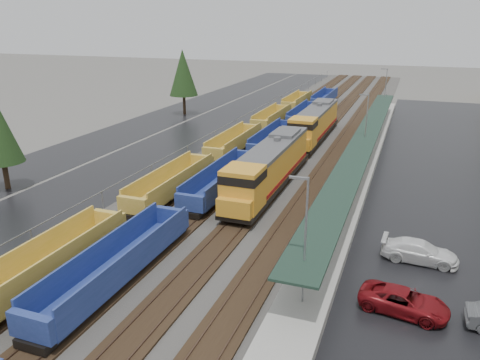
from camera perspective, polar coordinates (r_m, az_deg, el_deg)
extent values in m
cube|color=#302D2B|center=(65.69, 7.43, 5.10)|extent=(20.00, 160.00, 0.08)
cube|color=black|center=(67.20, 2.42, 5.66)|extent=(2.60, 160.00, 0.15)
cube|color=#473326|center=(67.40, 1.84, 5.80)|extent=(0.08, 160.00, 0.07)
cube|color=#473326|center=(66.97, 3.01, 5.70)|extent=(0.08, 160.00, 0.07)
cube|color=black|center=(66.12, 5.74, 5.36)|extent=(2.60, 160.00, 0.15)
cube|color=#473326|center=(66.27, 5.14, 5.51)|extent=(0.08, 160.00, 0.07)
cube|color=#473326|center=(65.92, 6.35, 5.40)|extent=(0.08, 160.00, 0.07)
cube|color=black|center=(65.27, 9.14, 5.03)|extent=(2.60, 160.00, 0.15)
cube|color=#473326|center=(65.38, 8.53, 5.19)|extent=(0.08, 160.00, 0.07)
cube|color=#473326|center=(65.11, 9.77, 5.07)|extent=(0.08, 160.00, 0.07)
cube|color=black|center=(64.65, 12.62, 4.68)|extent=(2.60, 160.00, 0.15)
cube|color=#473326|center=(64.72, 12.00, 4.84)|extent=(0.08, 160.00, 0.07)
cube|color=#473326|center=(64.54, 13.26, 4.71)|extent=(0.08, 160.00, 0.07)
cube|color=black|center=(70.45, -4.59, 6.12)|extent=(10.00, 160.00, 0.02)
cube|color=black|center=(75.12, -11.59, 6.60)|extent=(9.00, 160.00, 0.02)
cube|color=black|center=(54.76, 24.61, 0.67)|extent=(16.00, 100.00, 0.02)
cube|color=#9E9B93|center=(54.62, 14.74, 2.13)|extent=(3.00, 80.00, 0.70)
cylinder|color=gray|center=(30.83, 9.82, -7.65)|extent=(0.16, 0.16, 2.40)
cylinder|color=gray|center=(44.65, 13.49, 0.58)|extent=(0.16, 0.16, 2.40)
cylinder|color=gray|center=(59.05, 15.40, 4.87)|extent=(0.16, 0.16, 2.40)
cylinder|color=gray|center=(73.69, 16.57, 7.47)|extent=(0.16, 0.16, 2.40)
cylinder|color=gray|center=(88.45, 17.36, 9.20)|extent=(0.16, 0.16, 2.40)
cube|color=#1B3126|center=(53.90, 14.99, 5.03)|extent=(2.60, 65.00, 0.15)
cylinder|color=gray|center=(25.49, 7.91, -8.21)|extent=(0.12, 0.12, 8.00)
cube|color=gray|center=(24.08, 7.17, 0.25)|extent=(1.00, 0.15, 0.12)
cylinder|color=gray|center=(53.72, 15.07, 5.86)|extent=(0.12, 0.12, 8.00)
cube|color=gray|center=(53.07, 14.88, 10.01)|extent=(1.00, 0.15, 0.12)
cylinder|color=gray|center=(83.20, 17.27, 10.11)|extent=(0.12, 0.12, 8.00)
cube|color=gray|center=(82.78, 17.18, 12.81)|extent=(1.00, 0.15, 0.12)
cylinder|color=gray|center=(35.52, -24.01, -7.01)|extent=(0.08, 0.08, 2.00)
cylinder|color=gray|center=(41.02, -16.40, -2.66)|extent=(0.08, 0.08, 2.00)
cylinder|color=gray|center=(47.23, -10.72, 0.64)|extent=(0.08, 0.08, 2.00)
cylinder|color=gray|center=(53.92, -6.41, 3.15)|extent=(0.08, 0.08, 2.00)
cylinder|color=gray|center=(60.92, -3.05, 5.08)|extent=(0.08, 0.08, 2.00)
cylinder|color=gray|center=(68.14, -0.38, 6.59)|extent=(0.08, 0.08, 2.00)
cylinder|color=gray|center=(75.53, 1.78, 7.80)|extent=(0.08, 0.08, 2.00)
cylinder|color=gray|center=(83.02, 3.57, 8.79)|extent=(0.08, 0.08, 2.00)
cylinder|color=gray|center=(90.60, 5.06, 9.61)|extent=(0.08, 0.08, 2.00)
cylinder|color=gray|center=(98.25, 6.33, 10.29)|extent=(0.08, 0.08, 2.00)
cylinder|color=gray|center=(105.95, 7.42, 10.87)|extent=(0.08, 0.08, 2.00)
cylinder|color=gray|center=(113.69, 8.37, 11.37)|extent=(0.08, 0.08, 2.00)
cylinder|color=gray|center=(121.47, 9.19, 11.80)|extent=(0.08, 0.08, 2.00)
cylinder|color=gray|center=(129.27, 9.92, 12.18)|extent=(0.08, 0.08, 2.00)
cylinder|color=gray|center=(137.09, 10.57, 12.52)|extent=(0.08, 0.08, 2.00)
cube|color=gray|center=(67.94, -0.39, 7.42)|extent=(0.05, 160.00, 0.05)
ellipsoid|color=#51664F|center=(207.59, 8.28, 14.43)|extent=(154.00, 110.00, 19.80)
cylinder|color=#332316|center=(50.42, -26.62, 0.50)|extent=(0.50, 0.50, 2.70)
cylinder|color=#332316|center=(82.39, -6.80, 9.08)|extent=(0.50, 0.50, 3.30)
cone|color=black|center=(81.65, -6.96, 12.88)|extent=(4.84, 4.84, 7.70)
cube|color=black|center=(45.20, 3.74, -0.10)|extent=(3.01, 20.09, 0.40)
cube|color=orange|center=(45.60, 4.15, 2.32)|extent=(2.81, 16.07, 3.01)
cube|color=orange|center=(37.54, 0.35, -0.99)|extent=(3.01, 3.21, 3.42)
cube|color=black|center=(37.21, 0.35, 0.46)|extent=(3.06, 3.26, 0.70)
cube|color=orange|center=(36.32, -0.63, -3.40)|extent=(2.81, 1.00, 1.41)
cube|color=#59595B|center=(45.17, 4.20, 4.27)|extent=(2.86, 16.07, 0.35)
cube|color=maroon|center=(46.35, 2.42, 1.07)|extent=(0.04, 16.07, 0.35)
cube|color=maroon|center=(45.60, 5.83, 0.68)|extent=(0.04, 16.07, 0.35)
cube|color=black|center=(45.33, 3.73, -0.58)|extent=(2.21, 6.03, 0.60)
cube|color=black|center=(39.05, 0.74, -3.67)|extent=(2.41, 4.02, 0.50)
cube|color=black|center=(51.75, 5.98, 1.97)|extent=(2.41, 4.02, 0.50)
cylinder|color=#59595B|center=(46.03, 4.56, 4.93)|extent=(0.70, 0.70, 0.50)
cube|color=#59595B|center=(48.87, 5.54, 5.67)|extent=(2.41, 4.02, 0.50)
cube|color=black|center=(64.86, 9.13, 5.58)|extent=(3.01, 20.09, 0.40)
cube|color=orange|center=(65.46, 9.39, 7.22)|extent=(2.81, 16.07, 3.01)
cube|color=orange|center=(56.95, 7.63, 5.78)|extent=(3.01, 3.21, 3.42)
cube|color=black|center=(56.74, 7.67, 6.76)|extent=(3.06, 3.26, 0.70)
cube|color=orange|center=(55.48, 7.16, 4.38)|extent=(2.81, 1.00, 1.41)
cube|color=#59595B|center=(65.16, 9.46, 8.61)|extent=(2.86, 16.07, 0.35)
cube|color=maroon|center=(65.99, 8.11, 6.31)|extent=(0.04, 16.07, 0.35)
cube|color=maroon|center=(65.46, 10.56, 6.08)|extent=(0.04, 16.07, 0.35)
cube|color=black|center=(64.95, 9.11, 5.24)|extent=(2.21, 6.03, 0.60)
cube|color=black|center=(58.25, 7.71, 3.83)|extent=(2.41, 4.02, 0.50)
cube|color=black|center=(71.67, 10.26, 6.54)|extent=(2.41, 4.02, 0.50)
cylinder|color=#59595B|center=(66.08, 9.65, 9.00)|extent=(0.70, 0.70, 0.50)
cube|color=#59595B|center=(69.01, 10.14, 9.35)|extent=(2.41, 4.02, 0.50)
cube|color=gold|center=(31.79, -22.39, -10.20)|extent=(2.58, 12.72, 0.25)
cube|color=gold|center=(32.19, -24.24, -8.29)|extent=(0.15, 12.72, 1.78)
cube|color=gold|center=(30.61, -20.86, -9.25)|extent=(0.15, 12.72, 1.78)
cube|color=gold|center=(35.97, -15.60, -4.75)|extent=(2.58, 0.50, 1.39)
cube|color=black|center=(35.86, -16.10, -6.60)|extent=(1.98, 2.18, 0.50)
cube|color=gold|center=(43.75, -8.27, -0.92)|extent=(2.58, 12.72, 0.25)
cube|color=gold|center=(44.05, -9.74, 0.36)|extent=(0.15, 12.72, 1.78)
cube|color=gold|center=(42.90, -6.87, 0.00)|extent=(0.15, 12.72, 1.78)
cube|color=gold|center=(38.27, -12.96, -3.06)|extent=(2.58, 0.50, 1.39)
cube|color=gold|center=(49.09, -4.70, 2.27)|extent=(2.58, 0.50, 1.39)
cube|color=black|center=(39.18, -12.31, -4.05)|extent=(1.98, 2.18, 0.50)
cube|color=black|center=(48.78, -5.01, 0.94)|extent=(1.98, 2.18, 0.50)
cube|color=gold|center=(57.81, -0.67, 4.18)|extent=(2.58, 12.72, 0.25)
cube|color=gold|center=(58.04, -1.82, 5.14)|extent=(0.15, 12.72, 1.78)
cube|color=gold|center=(57.17, 0.49, 4.94)|extent=(0.15, 12.72, 1.78)
cube|color=gold|center=(51.78, -3.27, 3.19)|extent=(2.58, 0.50, 1.39)
cube|color=gold|center=(63.64, 1.46, 6.20)|extent=(2.58, 0.50, 1.39)
cube|color=black|center=(52.66, -2.95, 2.34)|extent=(1.98, 2.18, 0.50)
cube|color=black|center=(63.23, 1.24, 5.19)|extent=(1.98, 2.18, 0.50)
cube|color=gold|center=(72.77, 3.93, 7.22)|extent=(2.58, 12.72, 0.25)
cube|color=gold|center=(72.94, 3.01, 7.98)|extent=(0.15, 12.72, 1.78)
cube|color=gold|center=(72.26, 4.90, 7.83)|extent=(0.15, 12.72, 1.78)
cube|color=gold|center=(66.49, 2.32, 6.74)|extent=(2.58, 0.50, 1.39)
cube|color=gold|center=(78.84, 5.32, 8.60)|extent=(2.58, 0.50, 1.39)
cube|color=black|center=(67.35, 2.50, 6.03)|extent=(1.98, 2.18, 0.50)
cube|color=black|center=(78.36, 5.17, 7.81)|extent=(1.98, 2.18, 0.50)
cube|color=gold|center=(88.16, 6.98, 9.18)|extent=(2.58, 12.72, 0.25)
cube|color=gold|center=(88.30, 6.21, 9.81)|extent=(0.15, 12.72, 1.78)
cube|color=gold|center=(87.74, 7.80, 9.69)|extent=(0.15, 12.72, 1.78)
cube|color=gold|center=(81.76, 5.90, 8.95)|extent=(2.58, 0.50, 1.39)
cube|color=gold|center=(94.36, 7.96, 10.20)|extent=(2.58, 0.50, 1.39)
cube|color=black|center=(82.60, 6.00, 8.35)|extent=(1.98, 2.18, 0.50)
cube|color=black|center=(93.85, 7.83, 9.55)|extent=(1.98, 2.18, 0.50)
cube|color=navy|center=(30.56, -14.65, -10.53)|extent=(2.55, 13.81, 0.25)
cube|color=navy|center=(30.81, -16.69, -8.60)|extent=(0.15, 13.81, 1.77)
cube|color=navy|center=(29.51, -12.80, -9.53)|extent=(0.15, 13.81, 1.77)
cube|color=navy|center=(25.69, -24.05, -16.03)|extent=(2.55, 0.49, 1.37)
cube|color=navy|center=(35.62, -8.31, -4.47)|extent=(2.55, 0.49, 1.37)
cube|color=black|center=(26.62, -22.71, -17.07)|extent=(1.96, 2.16, 0.49)
cube|color=black|center=(35.48, -8.76, -6.33)|extent=(1.96, 2.16, 0.49)
cube|color=navy|center=(44.40, -2.08, -0.44)|extent=(2.55, 13.81, 0.25)
cube|color=navy|center=(44.57, -3.55, 0.81)|extent=(0.15, 13.81, 1.77)
cube|color=navy|center=(43.68, -0.60, 0.47)|extent=(0.15, 13.81, 1.77)
cube|color=navy|center=(38.11, -6.14, -2.78)|extent=(2.55, 0.49, 1.37)
cube|color=navy|center=(50.51, 0.98, 2.80)|extent=(2.55, 0.49, 1.37)
cube|color=black|center=(39.05, -5.65, -3.77)|extent=(1.96, 2.16, 0.49)
cube|color=black|center=(50.17, 0.71, 1.52)|extent=(1.96, 2.16, 0.49)
cube|color=navy|center=(60.03, 4.20, 4.68)|extent=(2.55, 13.81, 0.25)
cube|color=navy|center=(60.16, 3.09, 5.61)|extent=(0.15, 13.81, 1.77)
cube|color=navy|center=(59.50, 5.36, 5.40)|extent=(0.15, 13.81, 1.77)
cube|color=navy|center=(53.29, 2.06, 3.65)|extent=(2.55, 0.49, 1.37)
cube|color=navy|center=(66.55, 5.95, 6.65)|extent=(2.55, 0.49, 1.37)
cube|color=black|center=(54.18, 2.28, 2.83)|extent=(1.96, 2.16, 0.49)
cube|color=black|center=(66.11, 5.77, 5.71)|extent=(1.96, 2.16, 0.49)
cube|color=navy|center=(76.36, 7.88, 7.64)|extent=(2.55, 13.81, 0.25)
cube|color=navy|center=(76.46, 7.00, 8.36)|extent=(0.15, 13.81, 1.77)
cube|color=navy|center=(75.94, 8.82, 8.21)|extent=(0.15, 13.81, 1.77)
cube|color=navy|center=(69.44, 6.59, 7.14)|extent=(2.55, 0.49, 1.37)
cube|color=navy|center=(83.07, 9.00, 8.97)|extent=(2.55, 0.49, 1.37)
cube|color=black|center=(70.29, 6.70, 6.47)|extent=(1.96, 2.16, 0.49)
cube|color=black|center=(82.58, 8.87, 8.23)|extent=(1.96, 2.16, 0.49)
cube|color=navy|center=(93.02, 10.27, 9.52)|extent=(2.55, 13.81, 0.25)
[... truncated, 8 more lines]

